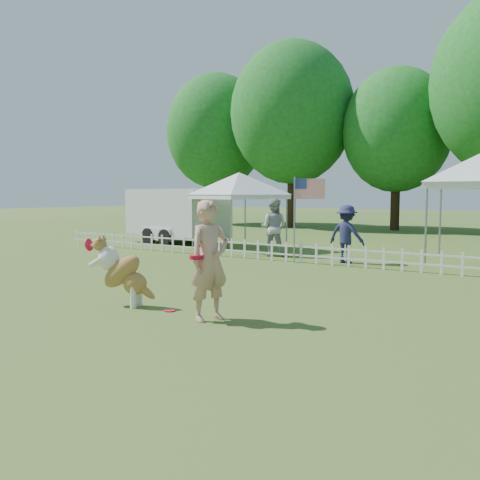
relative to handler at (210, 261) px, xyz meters
The scene contains 13 objects.
ground 1.69m from the handler, behind, with size 120.00×120.00×0.00m, color #2E571B.
picket_fence 7.36m from the handler, 100.73° to the left, with size 22.00×0.08×0.60m, color silver, non-canonical shape.
handler is the anchor object (origin of this frame).
dog 1.99m from the handler, behind, with size 1.22×0.41×1.27m, color brown, non-canonical shape.
frisbee_on_turf 1.38m from the handler, behind, with size 0.21×0.21×0.02m, color red.
canopy_tent_left 10.85m from the handler, 121.73° to the left, with size 2.65×2.65×2.74m, color silver, non-canonical shape.
cargo_trailer 13.52m from the handler, 133.07° to the left, with size 5.17×2.27×2.27m, color silver, non-canonical shape.
flag_pole 7.51m from the handler, 107.94° to the left, with size 0.97×0.10×2.53m, color gray, non-canonical shape.
spectator_a 8.99m from the handler, 113.99° to the left, with size 0.91×0.71×1.88m, color #A3A2A7.
spectator_b 8.01m from the handler, 97.20° to the left, with size 1.10×0.63×1.71m, color #23244B.
tree_far_left 27.95m from the handler, 126.39° to the left, with size 6.60×6.60×11.00m, color #18561C, non-canonical shape.
tree_left 24.57m from the handler, 115.53° to the left, with size 7.40×7.40×12.00m, color #18561C, non-canonical shape.
tree_center_left 23.45m from the handler, 100.88° to the left, with size 6.00×6.00×9.80m, color #18561C, non-canonical shape.
Camera 1 is at (6.55, -6.98, 2.05)m, focal length 40.00 mm.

